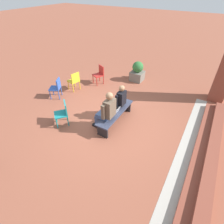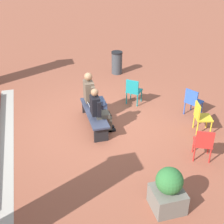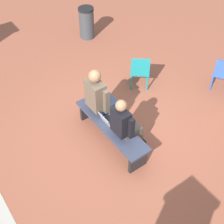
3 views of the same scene
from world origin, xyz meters
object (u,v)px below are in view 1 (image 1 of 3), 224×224
person_adult (107,110)px  plastic_chair_foreground (63,112)px  bench (115,114)px  plastic_chair_near_bench_left (74,80)px  plastic_chair_by_pillar (56,87)px  plastic_chair_far_left (99,74)px  person_student (119,100)px  planter (137,72)px  laptop (115,111)px

person_adult → plastic_chair_foreground: (0.51, -1.39, -0.27)m
bench → plastic_chair_near_bench_left: (-1.04, -2.66, 0.13)m
plastic_chair_by_pillar → plastic_chair_far_left: same height
plastic_chair_near_bench_left → plastic_chair_far_left: bearing=153.4°
person_student → planter: bearing=-168.2°
person_student → person_adult: person_adult is taller
laptop → planter: 3.47m
planter → laptop: bearing=11.7°
person_student → planter: 3.08m
person_student → person_adult: bearing=-0.6°
plastic_chair_near_bench_left → planter: 3.03m
plastic_chair_far_left → person_student: bearing=48.2°
plastic_chair_near_bench_left → planter: planter is taller
person_adult → plastic_chair_near_bench_left: bearing=-119.6°
plastic_chair_near_bench_left → planter: (-2.30, 1.97, -0.04)m
person_student → plastic_chair_by_pillar: size_ratio=1.53×
laptop → plastic_chair_foreground: size_ratio=0.38×
person_student → plastic_chair_near_bench_left: size_ratio=1.53×
person_adult → plastic_chair_near_bench_left: size_ratio=1.68×
bench → person_student: person_student is taller
plastic_chair_far_left → laptop: bearing=43.6°
laptop → plastic_chair_near_bench_left: (-1.10, -2.67, -0.02)m
person_student → laptop: (0.39, 0.08, -0.19)m
laptop → plastic_chair_near_bench_left: plastic_chair_near_bench_left is taller
person_adult → plastic_chair_foreground: person_adult is taller
planter → plastic_chair_far_left: bearing=-50.1°
person_student → plastic_chair_far_left: 2.74m
plastic_chair_far_left → planter: (-1.18, 1.41, -0.04)m
plastic_chair_near_bench_left → laptop: bearing=67.7°
person_student → planter: size_ratio=1.36×
laptop → plastic_chair_by_pillar: bearing=-94.9°
plastic_chair_foreground → plastic_chair_near_bench_left: bearing=-148.7°
laptop → planter: bearing=-168.3°
person_student → plastic_chair_by_pillar: 2.83m
laptop → plastic_chair_foreground: 1.72m
person_adult → planter: 3.83m
laptop → plastic_chair_by_pillar: size_ratio=0.38×
laptop → plastic_chair_far_left: 3.06m
person_adult → planter: (-3.77, -0.62, -0.31)m
bench → plastic_chair_by_pillar: 2.89m
plastic_chair_foreground → plastic_chair_far_left: bearing=-168.3°
planter → person_adult: bearing=9.3°
bench → planter: planter is taller
person_student → bench: bearing=10.8°
person_student → laptop: bearing=10.9°
laptop → person_student: bearing=-169.1°
plastic_chair_by_pillar → plastic_chair_foreground: bearing=51.5°
person_adult → plastic_chair_foreground: size_ratio=1.68×
laptop → plastic_chair_foreground: (0.89, -1.47, -0.02)m
plastic_chair_far_left → plastic_chair_foreground: bearing=11.7°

